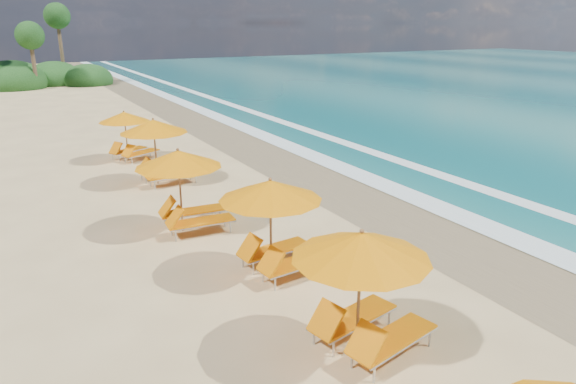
% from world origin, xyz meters
% --- Properties ---
extents(ground, '(160.00, 160.00, 0.00)m').
position_xyz_m(ground, '(0.00, 0.00, 0.00)').
color(ground, '#D7B87E').
rests_on(ground, ground).
extents(wet_sand, '(4.00, 160.00, 0.01)m').
position_xyz_m(wet_sand, '(4.00, 0.00, 0.01)').
color(wet_sand, '#8C7A53').
rests_on(wet_sand, ground).
extents(surf_foam, '(4.00, 160.00, 0.01)m').
position_xyz_m(surf_foam, '(6.70, 0.00, 0.03)').
color(surf_foam, white).
rests_on(surf_foam, ground).
extents(station_1, '(3.18, 3.05, 2.61)m').
position_xyz_m(station_1, '(-1.76, -6.27, 1.46)').
color(station_1, olive).
rests_on(station_1, ground).
extents(station_2, '(2.97, 2.80, 2.58)m').
position_xyz_m(station_2, '(-1.67, -2.50, 1.45)').
color(station_2, olive).
rests_on(station_2, ground).
extents(station_3, '(2.93, 2.74, 2.62)m').
position_xyz_m(station_3, '(-2.72, 1.40, 1.47)').
color(station_3, olive).
rests_on(station_3, ground).
extents(station_4, '(2.98, 2.79, 2.64)m').
position_xyz_m(station_4, '(-2.04, 6.72, 1.48)').
color(station_4, olive).
rests_on(station_4, ground).
extents(station_5, '(3.09, 3.08, 2.34)m').
position_xyz_m(station_5, '(-2.30, 11.07, 1.31)').
color(station_5, olive).
rests_on(station_5, ground).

